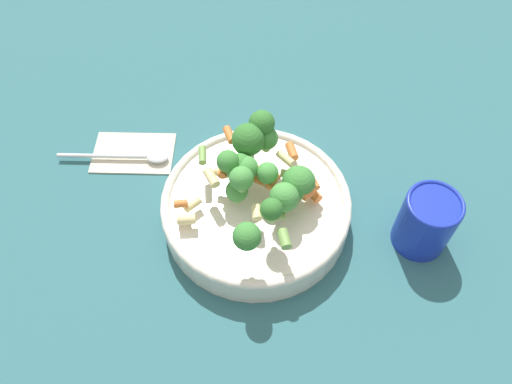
{
  "coord_description": "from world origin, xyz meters",
  "views": [
    {
      "loc": [
        0.17,
        -0.37,
        0.65
      ],
      "look_at": [
        0.0,
        0.0,
        0.07
      ],
      "focal_mm": 35.0,
      "sensor_mm": 36.0,
      "label": 1
    }
  ],
  "objects": [
    {
      "name": "bowl",
      "position": [
        0.0,
        0.0,
        0.03
      ],
      "size": [
        0.28,
        0.28,
        0.05
      ],
      "color": "silver",
      "rests_on": "ground_plane"
    },
    {
      "name": "ground_plane",
      "position": [
        0.0,
        0.0,
        0.0
      ],
      "size": [
        3.0,
        3.0,
        0.0
      ],
      "primitive_type": "plane",
      "color": "#2D6066"
    },
    {
      "name": "cup",
      "position": [
        0.23,
        0.07,
        0.05
      ],
      "size": [
        0.08,
        0.08,
        0.1
      ],
      "color": "#192DAD",
      "rests_on": "ground_plane"
    },
    {
      "name": "pasta_salad",
      "position": [
        0.0,
        0.01,
        0.1
      ],
      "size": [
        0.19,
        0.23,
        0.09
      ],
      "color": "#8CB766",
      "rests_on": "bowl"
    },
    {
      "name": "napkin",
      "position": [
        -0.24,
        0.03,
        0.0
      ],
      "size": [
        0.16,
        0.13,
        0.01
      ],
      "color": "beige",
      "rests_on": "ground_plane"
    },
    {
      "name": "spoon",
      "position": [
        -0.23,
        0.01,
        0.01
      ],
      "size": [
        0.17,
        0.09,
        0.01
      ],
      "rotation": [
        0.0,
        0.0,
        6.7
      ],
      "color": "silver",
      "rests_on": "napkin"
    }
  ]
}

